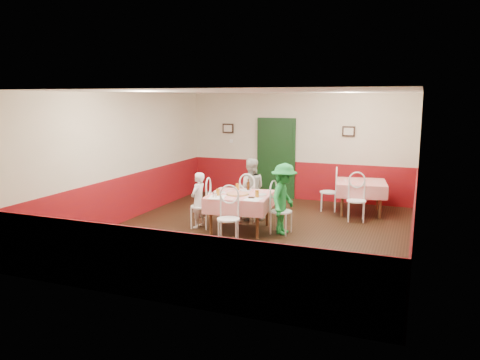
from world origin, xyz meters
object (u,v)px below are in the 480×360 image
(second_table, at_px, (360,198))
(chair_far, at_px, (250,200))
(diner_right, at_px, (284,199))
(beer_bottle, at_px, (248,185))
(glass_c, at_px, (237,187))
(chair_second_b, at_px, (356,201))
(glass_b, at_px, (257,194))
(chair_left, at_px, (201,206))
(chair_second_a, at_px, (329,192))
(main_table, at_px, (240,212))
(diner_left, at_px, (198,200))
(chair_near, at_px, (228,219))
(wallet, at_px, (251,197))
(pizza, at_px, (238,194))
(glass_a, at_px, (218,192))
(chair_right, at_px, (281,211))
(diner_far, at_px, (250,189))

(second_table, relative_size, chair_far, 1.24)
(diner_right, bearing_deg, beer_bottle, 72.60)
(glass_c, xyz_separation_m, diner_right, (1.11, -0.29, -0.12))
(chair_second_b, distance_m, glass_b, 2.50)
(second_table, height_order, chair_left, chair_left)
(chair_left, height_order, chair_second_a, same)
(chair_second_a, bearing_deg, chair_second_b, 35.96)
(glass_c, xyz_separation_m, beer_bottle, (0.25, 0.00, 0.05))
(main_table, xyz_separation_m, chair_second_a, (1.37, 2.38, 0.08))
(diner_left, distance_m, diner_right, 1.80)
(second_table, height_order, chair_near, chair_near)
(main_table, xyz_separation_m, beer_bottle, (0.03, 0.40, 0.50))
(second_table, relative_size, glass_b, 7.98)
(glass_b, bearing_deg, chair_second_a, 69.71)
(chair_near, bearing_deg, chair_second_b, 35.22)
(main_table, bearing_deg, wallet, -38.25)
(pizza, xyz_separation_m, glass_a, (-0.33, -0.23, 0.05))
(chair_far, height_order, glass_b, same)
(chair_far, height_order, glass_a, chair_far)
(main_table, bearing_deg, chair_right, 6.34)
(chair_right, height_order, chair_second_a, same)
(chair_far, xyz_separation_m, wallet, (0.44, -1.12, 0.32))
(main_table, distance_m, pizza, 0.41)
(diner_right, bearing_deg, diner_far, 52.87)
(glass_a, height_order, diner_right, diner_right)
(second_table, bearing_deg, beer_bottle, -136.50)
(glass_a, xyz_separation_m, glass_c, (0.14, 0.70, -0.00))
(diner_far, bearing_deg, chair_second_b, 179.76)
(pizza, bearing_deg, glass_a, -145.61)
(wallet, bearing_deg, chair_near, -119.94)
(diner_left, height_order, diner_far, diner_far)
(chair_left, xyz_separation_m, chair_right, (1.69, 0.19, 0.00))
(glass_b, bearing_deg, chair_near, -116.33)
(diner_far, bearing_deg, chair_right, 121.21)
(diner_far, bearing_deg, glass_a, 59.33)
(pizza, relative_size, diner_right, 0.30)
(wallet, height_order, diner_left, diner_left)
(wallet, bearing_deg, glass_b, 43.78)
(chair_second_a, xyz_separation_m, diner_left, (-2.26, -2.48, 0.13))
(chair_near, distance_m, wallet, 0.70)
(main_table, height_order, glass_a, glass_a)
(chair_left, bearing_deg, chair_right, 86.59)
(main_table, height_order, diner_right, diner_right)
(chair_second_a, relative_size, chair_second_b, 1.00)
(main_table, relative_size, glass_b, 8.69)
(chair_second_a, distance_m, wallet, 2.86)
(beer_bottle, bearing_deg, main_table, -94.59)
(glass_a, distance_m, wallet, 0.71)
(chair_left, relative_size, diner_right, 0.63)
(pizza, distance_m, diner_left, 0.89)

